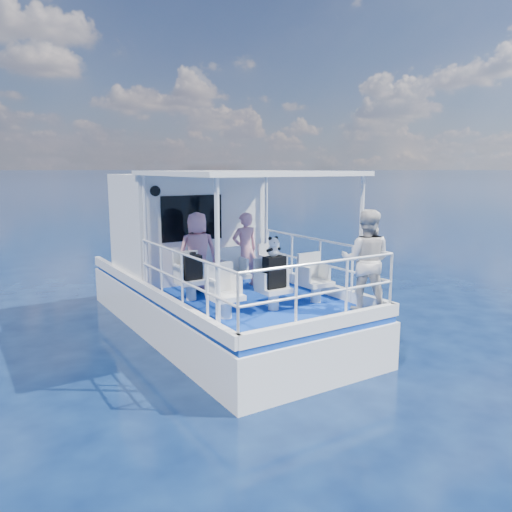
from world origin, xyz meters
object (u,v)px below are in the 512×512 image
(passenger_port_fwd, at_px, (198,252))
(panda, at_px, (273,247))
(passenger_stbd_aft, at_px, (366,261))
(backpack_center, at_px, (274,272))

(passenger_port_fwd, bearing_deg, panda, 118.35)
(panda, bearing_deg, passenger_stbd_aft, -33.07)
(passenger_port_fwd, xyz_separation_m, passenger_stbd_aft, (1.77, -2.64, 0.08))
(passenger_stbd_aft, distance_m, backpack_center, 1.51)
(passenger_stbd_aft, xyz_separation_m, panda, (-1.27, 0.83, 0.23))
(passenger_port_fwd, height_order, backpack_center, passenger_port_fwd)
(passenger_stbd_aft, distance_m, panda, 1.53)
(backpack_center, distance_m, panda, 0.43)
(passenger_stbd_aft, bearing_deg, panda, 14.47)
(passenger_port_fwd, relative_size, panda, 4.65)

